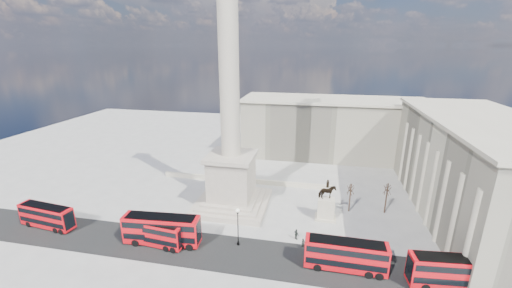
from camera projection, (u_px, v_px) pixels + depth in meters
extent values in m
plane|color=#9F9D97|center=(225.00, 218.00, 58.61)|extent=(180.00, 180.00, 0.00)
cube|color=black|center=(237.00, 254.00, 48.31)|extent=(120.00, 9.00, 0.01)
cube|color=#A89C8C|center=(232.00, 203.00, 63.13)|extent=(14.00, 14.00, 1.00)
cube|color=#A89C8C|center=(232.00, 199.00, 62.91)|extent=(12.00, 12.00, 0.50)
cube|color=#A89C8C|center=(232.00, 197.00, 62.76)|extent=(10.00, 10.00, 0.50)
cube|color=#A89C8C|center=(232.00, 178.00, 61.48)|extent=(8.00, 8.00, 8.00)
cube|color=#A89C8C|center=(231.00, 156.00, 60.16)|extent=(9.00, 9.00, 0.80)
cylinder|color=#B0A592|center=(229.00, 63.00, 54.94)|extent=(3.60, 3.60, 34.00)
cube|color=#BAB19A|center=(245.00, 180.00, 73.40)|extent=(40.00, 0.60, 1.10)
cube|color=#B9B398|center=(478.00, 171.00, 56.70)|extent=(18.00, 45.00, 18.00)
cube|color=#BAB19A|center=(490.00, 121.00, 53.91)|extent=(19.00, 46.00, 0.60)
cube|color=#B9B398|center=(332.00, 129.00, 89.80)|extent=(50.00, 16.00, 16.00)
cube|color=#BAB19A|center=(334.00, 100.00, 87.31)|extent=(51.00, 17.00, 0.60)
cube|color=red|center=(153.00, 232.00, 50.08)|extent=(10.34, 3.31, 3.74)
cube|color=black|center=(154.00, 236.00, 50.28)|extent=(9.94, 3.33, 0.83)
cube|color=black|center=(153.00, 227.00, 49.78)|extent=(9.94, 3.33, 0.83)
cube|color=black|center=(152.00, 222.00, 49.51)|extent=(9.30, 2.98, 0.06)
cylinder|color=black|center=(137.00, 238.00, 51.53)|extent=(1.25, 2.52, 1.02)
cylinder|color=black|center=(170.00, 245.00, 49.78)|extent=(1.25, 2.52, 1.02)
cylinder|color=black|center=(177.00, 246.00, 49.44)|extent=(1.25, 2.52, 1.02)
cube|color=red|center=(162.00, 229.00, 50.20)|extent=(12.42, 3.71, 4.51)
cube|color=black|center=(162.00, 233.00, 50.44)|extent=(11.94, 3.73, 1.00)
cube|color=black|center=(161.00, 223.00, 49.84)|extent=(11.94, 3.73, 1.00)
cube|color=black|center=(161.00, 217.00, 49.51)|extent=(11.18, 3.34, 0.07)
cylinder|color=black|center=(139.00, 238.00, 51.28)|extent=(1.44, 2.99, 1.22)
cylinder|color=black|center=(183.00, 242.00, 50.40)|extent=(1.44, 2.99, 1.22)
cylinder|color=black|center=(192.00, 242.00, 50.22)|extent=(1.44, 2.99, 1.22)
cube|color=red|center=(345.00, 255.00, 44.35)|extent=(11.45, 2.76, 4.20)
cube|color=black|center=(345.00, 259.00, 44.57)|extent=(11.00, 2.81, 0.93)
cube|color=black|center=(346.00, 248.00, 44.01)|extent=(11.00, 2.81, 0.93)
cube|color=black|center=(347.00, 242.00, 43.71)|extent=(10.31, 2.49, 0.06)
cylinder|color=black|center=(318.00, 262.00, 45.68)|extent=(1.18, 2.73, 1.14)
cylinder|color=black|center=(368.00, 269.00, 44.26)|extent=(1.18, 2.73, 1.14)
cylinder|color=black|center=(378.00, 270.00, 43.99)|extent=(1.18, 2.73, 1.14)
cube|color=red|center=(454.00, 272.00, 41.08)|extent=(11.43, 3.59, 4.14)
cube|color=black|center=(453.00, 276.00, 41.30)|extent=(10.99, 3.61, 0.92)
cube|color=black|center=(455.00, 265.00, 40.75)|extent=(10.99, 3.61, 0.92)
cube|color=black|center=(457.00, 258.00, 40.45)|extent=(10.29, 3.23, 0.06)
cylinder|color=black|center=(422.00, 281.00, 42.02)|extent=(1.37, 2.77, 1.12)
cylinder|color=black|center=(476.00, 285.00, 41.31)|extent=(1.37, 2.77, 1.12)
cylinder|color=black|center=(487.00, 286.00, 41.18)|extent=(1.37, 2.77, 1.12)
cube|color=red|center=(47.00, 216.00, 54.95)|extent=(10.50, 3.48, 3.79)
cube|color=black|center=(47.00, 219.00, 55.15)|extent=(10.09, 3.50, 0.84)
cube|color=black|center=(46.00, 211.00, 54.64)|extent=(10.09, 3.50, 0.84)
cube|color=black|center=(44.00, 206.00, 54.37)|extent=(9.45, 3.13, 0.06)
cylinder|color=black|center=(34.00, 221.00, 56.46)|extent=(1.30, 2.56, 1.03)
cylinder|color=black|center=(61.00, 227.00, 54.61)|extent=(1.30, 2.56, 1.03)
cylinder|color=black|center=(67.00, 228.00, 54.25)|extent=(1.30, 2.56, 1.03)
cylinder|color=black|center=(238.00, 243.00, 50.54)|extent=(0.44, 0.44, 0.50)
cylinder|color=black|center=(238.00, 229.00, 49.72)|extent=(0.16, 0.16, 5.97)
cylinder|color=black|center=(238.00, 212.00, 48.86)|extent=(0.30, 0.30, 0.30)
sphere|color=silver|center=(238.00, 211.00, 48.75)|extent=(0.56, 0.56, 0.56)
cube|color=#BAB19A|center=(325.00, 218.00, 58.16)|extent=(3.76, 2.82, 0.47)
cube|color=#BAB19A|center=(326.00, 209.00, 57.61)|extent=(3.01, 2.07, 4.13)
imported|color=black|center=(327.00, 192.00, 56.61)|extent=(3.30, 2.40, 2.54)
cylinder|color=black|center=(328.00, 184.00, 56.14)|extent=(0.47, 0.47, 1.13)
sphere|color=black|center=(328.00, 181.00, 55.92)|extent=(0.34, 0.34, 0.34)
cylinder|color=#332319|center=(466.00, 236.00, 47.17)|extent=(0.27, 0.27, 6.68)
cylinder|color=#332319|center=(350.00, 198.00, 60.04)|extent=(0.27, 0.27, 5.78)
cylinder|color=#332319|center=(386.00, 198.00, 59.44)|extent=(0.26, 0.26, 6.13)
imported|color=black|center=(303.00, 244.00, 49.45)|extent=(0.76, 0.67, 1.76)
imported|color=black|center=(368.00, 252.00, 47.62)|extent=(0.94, 0.87, 1.55)
imported|color=black|center=(296.00, 234.00, 51.79)|extent=(1.11, 1.10, 1.88)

